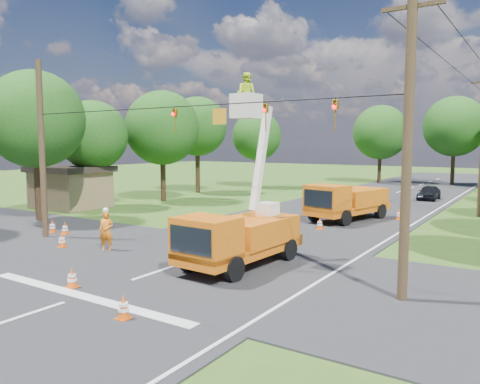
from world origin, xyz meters
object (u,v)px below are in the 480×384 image
Objects in this scene: traffic_cone_6 at (52,226)px; traffic_cone_0 at (72,278)px; distant_car at (429,193)px; traffic_cone_2 at (266,236)px; bucket_truck at (239,227)px; traffic_cone_5 at (65,228)px; traffic_cone_4 at (62,240)px; tree_far_b at (455,126)px; tree_left_b at (35,120)px; tree_far_a at (380,132)px; tree_left_f at (257,136)px; second_truck at (346,201)px; tree_left_c at (93,135)px; traffic_cone_3 at (320,224)px; ground_worker at (106,231)px; tree_left_d at (162,128)px; pole_left at (42,150)px; shed at (70,186)px; tree_left_e at (197,127)px; traffic_cone_1 at (123,307)px; traffic_cone_7 at (399,214)px; pole_right_near at (408,134)px.

traffic_cone_0 is at bearing -31.91° from traffic_cone_6.
distant_car is 23.11m from traffic_cone_2.
bucket_truck reaches higher than traffic_cone_5.
tree_far_b reaches higher than traffic_cone_4.
tree_far_a reaches higher than tree_left_b.
traffic_cone_0 is 1.00× the size of traffic_cone_5.
tree_left_f is at bearing 123.31° from bucket_truck.
second_truck is 19.19m from tree_left_c.
tree_left_b is 1.16× the size of tree_left_c.
tree_far_b is (4.09, 49.76, 6.45)m from traffic_cone_0.
traffic_cone_5 is (-10.75, -8.73, 0.00)m from traffic_cone_3.
ground_worker reaches higher than distant_car.
tree_far_b is at bearing 59.04° from tree_left_d.
tree_left_d is at bearing 147.60° from traffic_cone_2.
pole_left is (-0.32, -0.95, 4.14)m from traffic_cone_5.
pole_left is 1.64× the size of shed.
tree_left_e is at bearing 91.32° from ground_worker.
traffic_cone_1 is (0.37, -6.39, -1.23)m from bucket_truck.
tree_left_f is at bearing 111.52° from traffic_cone_0.
pole_left is at bearing -105.52° from tree_far_b.
traffic_cone_7 is (2.75, 2.08, -0.87)m from second_truck.
tree_left_b reaches higher than traffic_cone_3.
traffic_cone_3 is 1.00× the size of traffic_cone_5.
traffic_cone_1 is 14.38m from traffic_cone_6.
tree_left_d is at bearing 110.14° from pole_left.
bucket_truck is 9.03m from traffic_cone_4.
pole_left is (-18.00, 0.00, -0.61)m from pole_right_near.
tree_left_e is at bearing 138.99° from pole_right_near.
shed reaches higher than traffic_cone_1.
traffic_cone_7 is at bearing 71.04° from traffic_cone_2.
traffic_cone_6 is 19.34m from pole_right_near.
pole_right_near is 27.90m from shed.
tree_left_f reaches higher than traffic_cone_1.
traffic_cone_0 and traffic_cone_2 have the same top height.
tree_left_b reaches higher than tree_left_d.
bucket_truck is at bearing -24.34° from tree_left_c.
tree_left_f is (-16.47, 16.47, 4.46)m from second_truck.
tree_far_b is at bearing 40.12° from tree_left_f.
tree_left_f is (-5.30, 30.00, 1.19)m from pole_left.
traffic_cone_4 is at bearing -38.72° from shed.
traffic_cone_4 is at bearing 170.00° from ground_worker.
pole_left reaches higher than traffic_cone_7.
bucket_truck is at bearing -1.85° from traffic_cone_5.
pole_right_near is (15.18, 1.08, 4.75)m from traffic_cone_4.
traffic_cone_2 is at bearing -82.32° from second_truck.
traffic_cone_4 is 20.03m from traffic_cone_7.
tree_left_c is (-9.82, 10.08, 5.08)m from traffic_cone_4.
traffic_cone_7 is 0.08× the size of tree_left_e.
ground_worker reaches higher than traffic_cone_1.
tree_far_a is (-9.42, 27.40, 5.83)m from traffic_cone_7.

